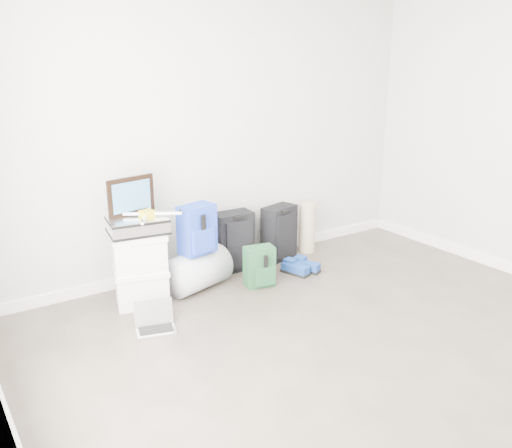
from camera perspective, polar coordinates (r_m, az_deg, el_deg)
ground at (r=3.76m, az=16.08°, el=-15.88°), size 5.00×5.00×0.00m
room_envelope at (r=3.20m, az=18.45°, el=11.13°), size 4.52×5.02×2.71m
boxes_stack at (r=4.64m, az=-12.07°, el=-4.57°), size 0.51×0.46×0.63m
briefcase at (r=4.52m, az=-12.37°, el=-0.13°), size 0.51×0.40×0.13m
painting at (r=4.55m, az=-13.00°, el=2.89°), size 0.42×0.11×0.32m
drone at (r=4.50m, az=-11.40°, el=1.09°), size 0.50×0.50×0.05m
duffel_bag at (r=4.89m, az=-6.19°, el=-4.87°), size 0.64×0.50×0.35m
blue_backpack at (r=4.73m, az=-6.17°, el=-0.67°), size 0.34×0.28×0.44m
large_suitcase at (r=5.25m, az=-2.37°, el=-1.85°), size 0.38×0.25×0.58m
green_backpack at (r=4.93m, az=0.40°, el=-4.57°), size 0.29×0.24×0.37m
carry_on at (r=5.54m, az=2.49°, el=-0.94°), size 0.40×0.31×0.56m
shoes at (r=5.28m, az=4.71°, el=-4.64°), size 0.33×0.30×0.09m
rolled_rug at (r=5.78m, az=5.40°, el=-0.39°), size 0.17×0.17×0.53m
laptop at (r=4.31m, az=-10.58°, el=-10.16°), size 0.34×0.28×0.21m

